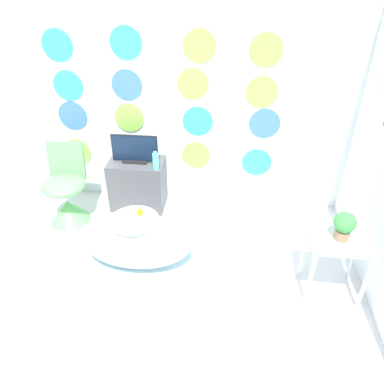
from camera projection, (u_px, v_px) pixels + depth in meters
name	position (u px, v px, depth m)	size (l,w,h in m)	color
ground_plane	(123.00, 340.00, 2.80)	(12.00, 12.00, 0.00)	silver
wall_back_dotted	(163.00, 88.00, 3.75)	(4.86, 0.05, 2.60)	white
rug	(140.00, 268.00, 3.43)	(1.17, 0.95, 0.01)	silver
bathtub	(136.00, 240.00, 3.38)	(1.00, 0.53, 0.50)	white
rubber_duck	(140.00, 212.00, 3.26)	(0.07, 0.07, 0.08)	yellow
chair	(67.00, 198.00, 3.91)	(0.45, 0.45, 0.84)	#66C166
tv_cabinet	(138.00, 184.00, 4.13)	(0.59, 0.37, 0.56)	#4C4C51
tv	(135.00, 150.00, 3.91)	(0.49, 0.12, 0.30)	black
vase	(156.00, 161.00, 3.80)	(0.06, 0.06, 0.20)	#51B2AD
side_table	(338.00, 249.00, 2.97)	(0.47, 0.39, 0.57)	silver
potted_plant_left	(344.00, 225.00, 2.84)	(0.17, 0.17, 0.24)	#8C6B4C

